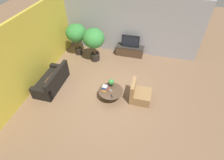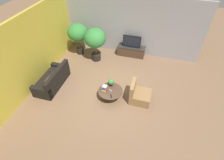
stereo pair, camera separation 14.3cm
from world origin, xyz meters
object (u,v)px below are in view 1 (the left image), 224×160
armchair_wicker (139,94)px  potted_palm_tall (76,34)px  television (130,41)px  couch_by_wall (52,81)px  coffee_table (111,93)px  media_console (130,51)px  potted_plant_tabletop (111,82)px  potted_palm_corner (94,40)px

armchair_wicker → potted_palm_tall: bearing=55.4°
television → couch_by_wall: television is taller
coffee_table → potted_palm_tall: (-2.51, 2.72, 0.90)m
armchair_wicker → television: bearing=16.9°
media_console → television: 0.56m
couch_by_wall → potted_palm_tall: (0.12, 2.67, 0.91)m
media_console → coffee_table: 3.29m
couch_by_wall → potted_palm_tall: potted_palm_tall is taller
armchair_wicker → media_console: bearing=16.8°
media_console → potted_plant_tabletop: potted_plant_tabletop is taller
potted_palm_corner → potted_plant_tabletop: potted_palm_corner is taller
couch_by_wall → armchair_wicker: size_ratio=2.09×
media_console → potted_palm_tall: size_ratio=0.86×
couch_by_wall → armchair_wicker: bearing=92.4°
coffee_table → media_console: bearing=86.6°
media_console → couch_by_wall: bearing=-131.1°
television → coffee_table: 3.33m
potted_plant_tabletop → couch_by_wall: bearing=-174.6°
television → potted_plant_tabletop: bearing=-94.7°
potted_plant_tabletop → television: bearing=85.3°
media_console → television: bearing=-90.0°
potted_palm_corner → potted_palm_tall: bearing=163.0°
media_console → television: (0.00, -0.00, 0.56)m
television → potted_plant_tabletop: (-0.25, -2.99, -0.24)m
media_console → potted_palm_tall: 2.91m
potted_palm_tall → potted_plant_tabletop: (2.46, -2.43, -0.60)m
potted_palm_tall → television: bearing=11.8°
media_console → couch_by_wall: couch_by_wall is taller
television → potted_plant_tabletop: television is taller
coffee_table → potted_palm_corner: bearing=121.5°
potted_palm_tall → coffee_table: bearing=-47.3°
coffee_table → potted_palm_corner: 2.95m
coffee_table → couch_by_wall: couch_by_wall is taller
armchair_wicker → potted_plant_tabletop: bearing=85.9°
potted_palm_corner → potted_plant_tabletop: 2.61m
potted_plant_tabletop → media_console: bearing=85.3°
couch_by_wall → potted_plant_tabletop: bearing=95.4°
potted_palm_corner → potted_plant_tabletop: (1.41, -2.11, -0.59)m
armchair_wicker → couch_by_wall: bearing=92.4°
potted_palm_tall → potted_plant_tabletop: 3.51m
media_console → armchair_wicker: (0.93, -3.08, 0.00)m
television → coffee_table: size_ratio=0.94×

